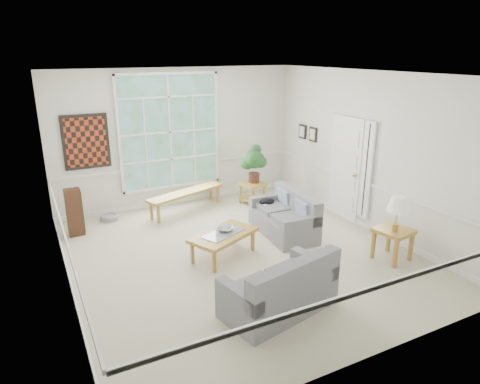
% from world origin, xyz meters
% --- Properties ---
extents(floor, '(5.50, 6.00, 0.01)m').
position_xyz_m(floor, '(0.00, 0.00, -0.01)').
color(floor, '#B5AE93').
rests_on(floor, ground).
extents(ceiling, '(5.50, 6.00, 0.02)m').
position_xyz_m(ceiling, '(0.00, 0.00, 3.00)').
color(ceiling, white).
rests_on(ceiling, ground).
extents(wall_back, '(5.50, 0.02, 3.00)m').
position_xyz_m(wall_back, '(0.00, 3.00, 1.50)').
color(wall_back, silver).
rests_on(wall_back, ground).
extents(wall_front, '(5.50, 0.02, 3.00)m').
position_xyz_m(wall_front, '(0.00, -3.00, 1.50)').
color(wall_front, silver).
rests_on(wall_front, ground).
extents(wall_left, '(0.02, 6.00, 3.00)m').
position_xyz_m(wall_left, '(-2.75, 0.00, 1.50)').
color(wall_left, silver).
rests_on(wall_left, ground).
extents(wall_right, '(0.02, 6.00, 3.00)m').
position_xyz_m(wall_right, '(2.75, 0.00, 1.50)').
color(wall_right, silver).
rests_on(wall_right, ground).
extents(window_back, '(2.30, 0.08, 2.40)m').
position_xyz_m(window_back, '(-0.20, 2.96, 1.65)').
color(window_back, white).
rests_on(window_back, wall_back).
extents(entry_door, '(0.08, 0.90, 2.10)m').
position_xyz_m(entry_door, '(2.71, 0.60, 1.05)').
color(entry_door, white).
rests_on(entry_door, floor).
extents(door_sidelight, '(0.08, 0.26, 1.90)m').
position_xyz_m(door_sidelight, '(2.71, -0.03, 1.15)').
color(door_sidelight, white).
rests_on(door_sidelight, wall_right).
extents(wall_art, '(0.90, 0.06, 1.10)m').
position_xyz_m(wall_art, '(-1.95, 2.95, 1.60)').
color(wall_art, '#5D1F11').
rests_on(wall_art, wall_back).
extents(wall_frame_near, '(0.04, 0.26, 0.32)m').
position_xyz_m(wall_frame_near, '(2.71, 1.75, 1.55)').
color(wall_frame_near, black).
rests_on(wall_frame_near, wall_right).
extents(wall_frame_far, '(0.04, 0.26, 0.32)m').
position_xyz_m(wall_frame_far, '(2.71, 2.15, 1.55)').
color(wall_frame_far, black).
rests_on(wall_frame_far, wall_right).
extents(loveseat_right, '(0.88, 1.55, 0.81)m').
position_xyz_m(loveseat_right, '(1.12, 0.39, 0.40)').
color(loveseat_right, slate).
rests_on(loveseat_right, floor).
extents(loveseat_front, '(1.65, 1.08, 0.83)m').
position_xyz_m(loveseat_front, '(-0.30, -1.72, 0.41)').
color(loveseat_front, slate).
rests_on(loveseat_front, floor).
extents(coffee_table, '(1.31, 1.05, 0.43)m').
position_xyz_m(coffee_table, '(-0.30, 0.04, 0.21)').
color(coffee_table, '#A5792F').
rests_on(coffee_table, floor).
extents(pewter_bowl, '(0.47, 0.47, 0.08)m').
position_xyz_m(pewter_bowl, '(-0.23, 0.11, 0.47)').
color(pewter_bowl, '#939397').
rests_on(pewter_bowl, coffee_table).
extents(window_bench, '(1.89, 0.97, 0.44)m').
position_xyz_m(window_bench, '(-0.10, 2.39, 0.22)').
color(window_bench, '#A5792F').
rests_on(window_bench, floor).
extents(end_table, '(0.59, 0.59, 0.49)m').
position_xyz_m(end_table, '(1.41, 2.15, 0.24)').
color(end_table, '#A5792F').
rests_on(end_table, floor).
extents(houseplant, '(0.56, 0.56, 0.86)m').
position_xyz_m(houseplant, '(1.47, 2.19, 0.92)').
color(houseplant, '#205022').
rests_on(houseplant, end_table).
extents(side_table, '(0.61, 0.61, 0.55)m').
position_xyz_m(side_table, '(2.17, -1.32, 0.27)').
color(side_table, '#A5792F').
rests_on(side_table, floor).
extents(table_lamp, '(0.47, 0.47, 0.59)m').
position_xyz_m(table_lamp, '(2.11, -1.39, 0.84)').
color(table_lamp, white).
rests_on(table_lamp, side_table).
extents(pet_bed, '(0.48, 0.48, 0.11)m').
position_xyz_m(pet_bed, '(-1.71, 2.61, 0.06)').
color(pet_bed, gray).
rests_on(pet_bed, floor).
extents(floor_speaker, '(0.29, 0.23, 0.91)m').
position_xyz_m(floor_speaker, '(-2.40, 2.13, 0.45)').
color(floor_speaker, '#381E12').
rests_on(floor_speaker, floor).
extents(cat, '(0.32, 0.23, 0.15)m').
position_xyz_m(cat, '(1.07, 0.93, 0.49)').
color(cat, black).
rests_on(cat, loveseat_right).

